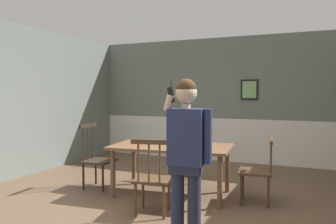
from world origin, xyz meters
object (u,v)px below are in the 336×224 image
dining_table (172,151)px  chair_opposite_corner (152,178)px  chair_by_doorway (186,155)px  person_figure (187,150)px  chair_near_window (258,171)px  chair_at_table_head (97,158)px

dining_table → chair_opposite_corner: chair_opposite_corner is taller
chair_by_doorway → person_figure: bearing=104.3°
chair_near_window → person_figure: (-0.48, -1.64, 0.52)m
chair_opposite_corner → person_figure: bearing=-54.1°
chair_opposite_corner → person_figure: 1.06m
chair_near_window → person_figure: 1.79m
chair_near_window → chair_opposite_corner: 1.57m
dining_table → person_figure: 1.73m
dining_table → chair_by_doorway: size_ratio=1.88×
person_figure → chair_at_table_head: bearing=-38.7°
dining_table → chair_at_table_head: (-1.29, -0.14, -0.20)m
chair_near_window → chair_at_table_head: (-2.58, -0.28, 0.03)m
chair_opposite_corner → person_figure: person_figure is taller
dining_table → chair_by_doorway: bearing=96.3°
person_figure → chair_opposite_corner: bearing=-46.9°
dining_table → chair_at_table_head: bearing=-173.8°
chair_near_window → chair_at_table_head: size_ratio=0.87×
chair_at_table_head → person_figure: size_ratio=0.62×
chair_near_window → chair_by_doorway: bearing=54.5°
chair_opposite_corner → chair_at_table_head: bearing=138.9°
chair_opposite_corner → person_figure: (0.71, -0.62, 0.51)m
chair_at_table_head → dining_table: bearing=93.2°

